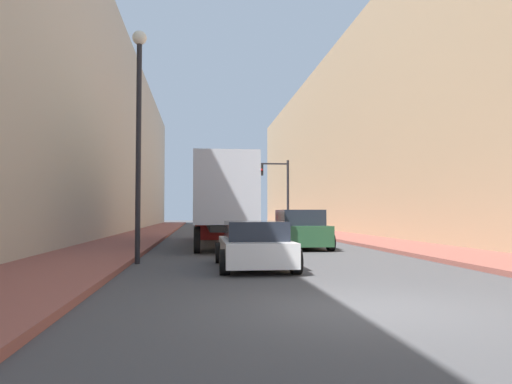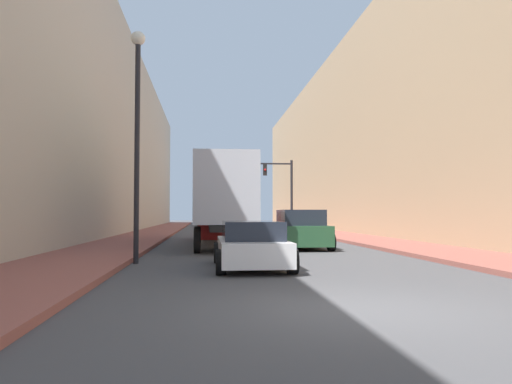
{
  "view_description": "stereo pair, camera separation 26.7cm",
  "coord_description": "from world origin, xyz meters",
  "px_view_note": "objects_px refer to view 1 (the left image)",
  "views": [
    {
      "loc": [
        -2.67,
        -7.75,
        1.53
      ],
      "look_at": [
        -0.5,
        11.28,
        2.35
      ],
      "focal_mm": 35.0,
      "sensor_mm": 36.0,
      "label": 1
    },
    {
      "loc": [
        -2.41,
        -7.78,
        1.53
      ],
      "look_at": [
        -0.5,
        11.28,
        2.35
      ],
      "focal_mm": 35.0,
      "sensor_mm": 36.0,
      "label": 2
    }
  ],
  "objects_px": {
    "semi_truck": "(220,199)",
    "traffic_signal_gantry": "(268,182)",
    "street_lamp": "(139,114)",
    "sedan_car": "(254,246)",
    "suv_car": "(299,230)"
  },
  "relations": [
    {
      "from": "traffic_signal_gantry",
      "to": "sedan_car",
      "type": "bearing_deg",
      "value": -98.72
    },
    {
      "from": "semi_truck",
      "to": "sedan_car",
      "type": "relative_size",
      "value": 3.01
    },
    {
      "from": "semi_truck",
      "to": "traffic_signal_gantry",
      "type": "relative_size",
      "value": 1.93
    },
    {
      "from": "traffic_signal_gantry",
      "to": "semi_truck",
      "type": "bearing_deg",
      "value": -106.17
    },
    {
      "from": "semi_truck",
      "to": "street_lamp",
      "type": "bearing_deg",
      "value": -107.73
    },
    {
      "from": "semi_truck",
      "to": "suv_car",
      "type": "distance_m",
      "value": 4.73
    },
    {
      "from": "traffic_signal_gantry",
      "to": "street_lamp",
      "type": "height_order",
      "value": "street_lamp"
    },
    {
      "from": "traffic_signal_gantry",
      "to": "street_lamp",
      "type": "relative_size",
      "value": 0.93
    },
    {
      "from": "semi_truck",
      "to": "street_lamp",
      "type": "height_order",
      "value": "street_lamp"
    },
    {
      "from": "sedan_car",
      "to": "street_lamp",
      "type": "xyz_separation_m",
      "value": [
        -3.38,
        1.59,
        3.93
      ]
    },
    {
      "from": "suv_car",
      "to": "street_lamp",
      "type": "bearing_deg",
      "value": -136.41
    },
    {
      "from": "semi_truck",
      "to": "suv_car",
      "type": "bearing_deg",
      "value": -43.11
    },
    {
      "from": "traffic_signal_gantry",
      "to": "suv_car",
      "type": "bearing_deg",
      "value": -93.8
    },
    {
      "from": "street_lamp",
      "to": "suv_car",
      "type": "bearing_deg",
      "value": 43.59
    },
    {
      "from": "semi_truck",
      "to": "traffic_signal_gantry",
      "type": "distance_m",
      "value": 16.42
    }
  ]
}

